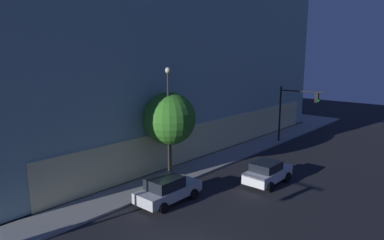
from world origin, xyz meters
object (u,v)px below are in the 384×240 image
(car_white, at_px, (268,172))
(street_lamp_sidewalk, at_px, (168,111))
(modern_building, at_px, (132,41))
(traffic_light_far_corner, at_px, (294,106))
(sidewalk_tree, at_px, (169,119))
(car_silver, at_px, (167,189))

(car_white, bearing_deg, street_lamp_sidewalk, 126.39)
(modern_building, relative_size, car_white, 9.27)
(traffic_light_far_corner, relative_size, street_lamp_sidewalk, 0.71)
(traffic_light_far_corner, bearing_deg, street_lamp_sidewalk, 172.33)
(modern_building, bearing_deg, car_white, -100.57)
(street_lamp_sidewalk, relative_size, car_white, 1.96)
(modern_building, height_order, sidewalk_tree, modern_building)
(car_white, bearing_deg, traffic_light_far_corner, 17.57)
(traffic_light_far_corner, xyz_separation_m, car_silver, (-18.40, -0.48, -3.21))
(sidewalk_tree, height_order, car_silver, sidewalk_tree)
(modern_building, bearing_deg, street_lamp_sidewalk, -120.04)
(street_lamp_sidewalk, xyz_separation_m, sidewalk_tree, (0.61, 0.47, -0.73))
(traffic_light_far_corner, bearing_deg, modern_building, 116.66)
(car_silver, xyz_separation_m, car_white, (6.91, -3.16, 0.02))
(street_lamp_sidewalk, bearing_deg, modern_building, 59.96)
(street_lamp_sidewalk, distance_m, car_silver, 5.77)
(traffic_light_far_corner, bearing_deg, sidewalk_tree, 170.27)
(modern_building, height_order, street_lamp_sidewalk, modern_building)
(sidewalk_tree, bearing_deg, car_white, -59.76)
(traffic_light_far_corner, distance_m, sidewalk_tree, 15.35)
(sidewalk_tree, xyz_separation_m, car_white, (3.63, -6.23, -3.65))
(traffic_light_far_corner, height_order, street_lamp_sidewalk, street_lamp_sidewalk)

